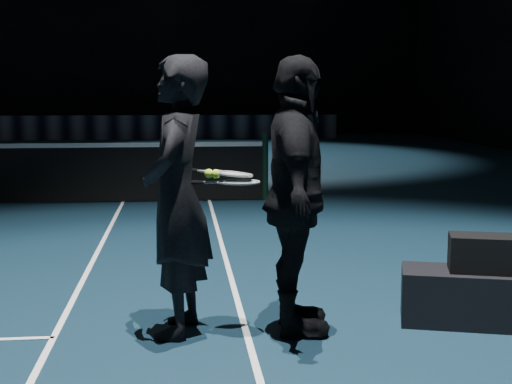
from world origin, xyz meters
TOP-DOWN VIEW (x-y plane):
  - wall_back at (0.00, 18.00)m, footprint 30.00×0.00m
  - net_post_right at (6.40, 0.00)m, footprint 0.10×0.10m
  - sponsor_backdrop at (0.00, 15.50)m, footprint 22.00×0.15m
  - player_bench at (7.36, -6.45)m, footprint 1.44×0.83m
  - racket_bag at (7.36, -6.45)m, footprint 0.74×0.48m
  - bag_signature at (7.36, -6.60)m, footprint 0.31×0.10m
  - player_a at (5.00, -6.38)m, footprint 0.61×0.81m
  - player_b at (5.85, -6.44)m, footprint 0.61×1.22m
  - racket_lower at (5.45, -6.41)m, footprint 0.69×0.27m
  - racket_upper at (5.40, -6.37)m, footprint 0.68×0.22m
  - tennis_balls at (5.26, -6.39)m, footprint 0.12×0.10m

SIDE VIEW (x-z plane):
  - player_bench at x=7.36m, z-range 0.00..0.41m
  - sponsor_backdrop at x=0.00m, z-range 0.00..0.90m
  - racket_bag at x=7.36m, z-range 0.41..0.68m
  - bag_signature at x=7.36m, z-range 0.50..0.59m
  - net_post_right at x=6.40m, z-range 0.00..1.10m
  - player_a at x=5.00m, z-range 0.00..2.00m
  - player_b at x=5.85m, z-range 0.00..2.00m
  - racket_lower at x=5.45m, z-range 1.09..1.12m
  - racket_upper at x=5.40m, z-range 1.11..1.21m
  - tennis_balls at x=5.26m, z-range 1.12..1.24m
  - wall_back at x=0.00m, z-range -10.00..20.00m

